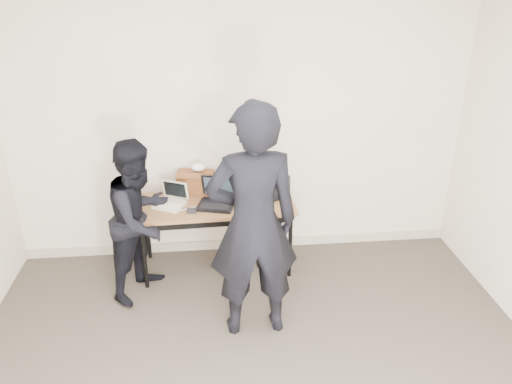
{
  "coord_description": "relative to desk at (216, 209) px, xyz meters",
  "views": [
    {
      "loc": [
        -0.3,
        -2.43,
        2.83
      ],
      "look_at": [
        0.1,
        1.6,
        0.95
      ],
      "focal_mm": 35.0,
      "sensor_mm": 36.0,
      "label": 1
    }
  ],
  "objects": [
    {
      "name": "desk",
      "position": [
        0.0,
        0.0,
        0.0
      ],
      "size": [
        1.52,
        0.71,
        0.72
      ],
      "rotation": [
        0.0,
        0.0,
        0.04
      ],
      "color": "brown",
      "rests_on": "ground"
    },
    {
      "name": "room",
      "position": [
        0.27,
        -1.88,
        0.69
      ],
      "size": [
        4.6,
        4.6,
        2.8
      ],
      "color": "#413931",
      "rests_on": "ground"
    },
    {
      "name": "laptop_right",
      "position": [
        0.5,
        0.13,
        0.12
      ],
      "size": [
        0.46,
        0.45,
        0.25
      ],
      "rotation": [
        0.0,
        0.0,
        0.59
      ],
      "color": "black",
      "rests_on": "desk"
    },
    {
      "name": "tissue",
      "position": [
        -0.15,
        0.23,
        0.34
      ],
      "size": [
        0.14,
        0.11,
        0.08
      ],
      "primitive_type": "ellipsoid",
      "rotation": [
        0.0,
        0.0,
        0.05
      ],
      "color": "white",
      "rests_on": "leather_satchel"
    },
    {
      "name": "equipment_box",
      "position": [
        0.63,
        0.19,
        0.13
      ],
      "size": [
        0.27,
        0.24,
        0.14
      ],
      "primitive_type": "cube",
      "rotation": [
        0.0,
        0.0,
        -0.15
      ],
      "color": "black",
      "rests_on": "desk"
    },
    {
      "name": "baseboard",
      "position": [
        0.27,
        0.35,
        -0.61
      ],
      "size": [
        4.5,
        0.03,
        0.1
      ],
      "primitive_type": "cube",
      "color": "#B5AC96",
      "rests_on": "ground"
    },
    {
      "name": "laptop_center",
      "position": [
        0.02,
        -0.02,
        0.12
      ],
      "size": [
        0.41,
        0.4,
        0.26
      ],
      "rotation": [
        0.0,
        0.0,
        -0.26
      ],
      "color": "black",
      "rests_on": "desk"
    },
    {
      "name": "power_brick",
      "position": [
        -0.22,
        -0.17,
        0.08
      ],
      "size": [
        0.09,
        0.06,
        0.03
      ],
      "primitive_type": "cube",
      "rotation": [
        0.0,
        0.0,
        -0.1
      ],
      "color": "black",
      "rests_on": "desk"
    },
    {
      "name": "person_observer",
      "position": [
        -0.67,
        -0.3,
        0.08
      ],
      "size": [
        0.86,
        0.91,
        1.49
      ],
      "primitive_type": "imported",
      "rotation": [
        0.0,
        0.0,
        1.02
      ],
      "color": "black",
      "rests_on": "ground"
    },
    {
      "name": "cables",
      "position": [
        0.04,
        -0.0,
        0.06
      ],
      "size": [
        1.15,
        0.41,
        0.01
      ],
      "rotation": [
        0.0,
        0.0,
        -0.07
      ],
      "color": "silver",
      "rests_on": "desk"
    },
    {
      "name": "person_typist",
      "position": [
        0.28,
        -0.94,
        0.33
      ],
      "size": [
        0.75,
        0.53,
        1.97
      ],
      "primitive_type": "imported",
      "rotation": [
        0.0,
        0.0,
        3.22
      ],
      "color": "black",
      "rests_on": "ground"
    },
    {
      "name": "leather_satchel",
      "position": [
        -0.18,
        0.23,
        0.19
      ],
      "size": [
        0.38,
        0.23,
        0.25
      ],
      "rotation": [
        0.0,
        0.0,
        -0.15
      ],
      "color": "brown",
      "rests_on": "desk"
    },
    {
      "name": "laptop_beige",
      "position": [
        -0.42,
        0.0,
        0.1
      ],
      "size": [
        0.35,
        0.35,
        0.21
      ],
      "rotation": [
        0.0,
        0.0,
        -0.46
      ],
      "color": "beige",
      "rests_on": "desk"
    }
  ]
}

